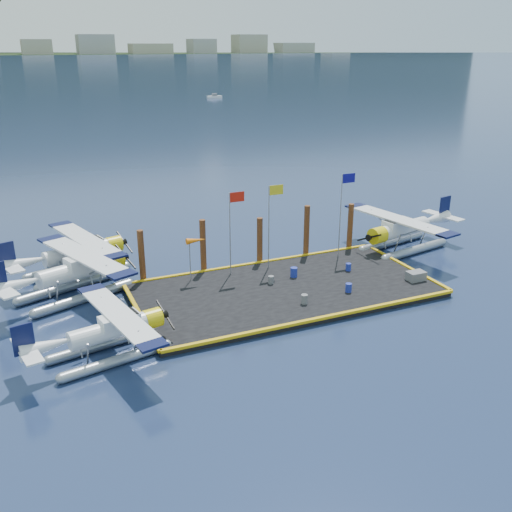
{
  "coord_description": "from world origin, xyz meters",
  "views": [
    {
      "loc": [
        -16.06,
        -31.79,
        16.04
      ],
      "look_at": [
        -1.29,
        2.0,
        2.21
      ],
      "focal_mm": 40.0,
      "sensor_mm": 36.0,
      "label": 1
    }
  ],
  "objects_px": {
    "seaplane_d": "(401,232)",
    "flagpole_blue": "(343,203)",
    "piling_0": "(142,258)",
    "piling_3": "(306,232)",
    "drum_1": "(349,288)",
    "drum_0": "(271,280)",
    "windsock": "(196,241)",
    "seaplane_c": "(81,254)",
    "flagpole_yellow": "(271,214)",
    "flagpole_red": "(233,220)",
    "drum_5": "(294,272)",
    "drum_3": "(304,299)",
    "crate": "(416,276)",
    "drum_2": "(348,267)",
    "seaplane_b": "(79,273)",
    "piling_1": "(203,248)",
    "piling_4": "(350,228)",
    "seaplane_a": "(114,332)",
    "piling_2": "(260,242)"
  },
  "relations": [
    {
      "from": "seaplane_d",
      "to": "flagpole_blue",
      "type": "bearing_deg",
      "value": 78.83
    },
    {
      "from": "piling_0",
      "to": "piling_3",
      "type": "relative_size",
      "value": 0.93
    },
    {
      "from": "seaplane_d",
      "to": "drum_1",
      "type": "distance_m",
      "value": 10.74
    },
    {
      "from": "drum_0",
      "to": "windsock",
      "type": "xyz_separation_m",
      "value": [
        -4.45,
        2.75,
        2.55
      ]
    },
    {
      "from": "seaplane_c",
      "to": "flagpole_yellow",
      "type": "xyz_separation_m",
      "value": [
        12.87,
        -5.12,
        2.93
      ]
    },
    {
      "from": "flagpole_red",
      "to": "flagpole_yellow",
      "type": "height_order",
      "value": "flagpole_yellow"
    },
    {
      "from": "drum_0",
      "to": "drum_5",
      "type": "bearing_deg",
      "value": 12.59
    },
    {
      "from": "drum_0",
      "to": "drum_3",
      "type": "height_order",
      "value": "drum_3"
    },
    {
      "from": "crate",
      "to": "drum_0",
      "type": "bearing_deg",
      "value": 159.83
    },
    {
      "from": "crate",
      "to": "flagpole_yellow",
      "type": "height_order",
      "value": "flagpole_yellow"
    },
    {
      "from": "drum_1",
      "to": "drum_2",
      "type": "bearing_deg",
      "value": 57.93
    },
    {
      "from": "seaplane_b",
      "to": "flagpole_yellow",
      "type": "bearing_deg",
      "value": 63.1
    },
    {
      "from": "seaplane_b",
      "to": "piling_1",
      "type": "xyz_separation_m",
      "value": [
        8.77,
        0.17,
        0.46
      ]
    },
    {
      "from": "drum_0",
      "to": "piling_4",
      "type": "xyz_separation_m",
      "value": [
        9.07,
        4.35,
        1.33
      ]
    },
    {
      "from": "flagpole_red",
      "to": "piling_3",
      "type": "height_order",
      "value": "flagpole_red"
    },
    {
      "from": "seaplane_a",
      "to": "flagpole_yellow",
      "type": "relative_size",
      "value": 1.48
    },
    {
      "from": "windsock",
      "to": "drum_3",
      "type": "bearing_deg",
      "value": -52.44
    },
    {
      "from": "crate",
      "to": "flagpole_yellow",
      "type": "distance_m",
      "value": 11.07
    },
    {
      "from": "piling_3",
      "to": "piling_1",
      "type": "bearing_deg",
      "value": 180.0
    },
    {
      "from": "flagpole_red",
      "to": "piling_0",
      "type": "relative_size",
      "value": 1.5
    },
    {
      "from": "seaplane_c",
      "to": "windsock",
      "type": "bearing_deg",
      "value": 38.36
    },
    {
      "from": "seaplane_d",
      "to": "drum_5",
      "type": "relative_size",
      "value": 15.49
    },
    {
      "from": "crate",
      "to": "piling_1",
      "type": "bearing_deg",
      "value": 148.8
    },
    {
      "from": "windsock",
      "to": "drum_1",
      "type": "bearing_deg",
      "value": -35.41
    },
    {
      "from": "flagpole_yellow",
      "to": "piling_0",
      "type": "bearing_deg",
      "value": 170.14
    },
    {
      "from": "drum_1",
      "to": "drum_2",
      "type": "relative_size",
      "value": 1.08
    },
    {
      "from": "piling_4",
      "to": "drum_2",
      "type": "bearing_deg",
      "value": -122.9
    },
    {
      "from": "flagpole_blue",
      "to": "piling_3",
      "type": "bearing_deg",
      "value": 143.93
    },
    {
      "from": "drum_0",
      "to": "drum_3",
      "type": "distance_m",
      "value": 3.83
    },
    {
      "from": "seaplane_a",
      "to": "drum_0",
      "type": "bearing_deg",
      "value": 100.56
    },
    {
      "from": "seaplane_b",
      "to": "drum_0",
      "type": "height_order",
      "value": "seaplane_b"
    },
    {
      "from": "piling_4",
      "to": "flagpole_red",
      "type": "bearing_deg",
      "value": -171.57
    },
    {
      "from": "seaplane_c",
      "to": "flagpole_yellow",
      "type": "relative_size",
      "value": 1.65
    },
    {
      "from": "seaplane_d",
      "to": "piling_4",
      "type": "distance_m",
      "value": 4.16
    },
    {
      "from": "drum_5",
      "to": "flagpole_blue",
      "type": "height_order",
      "value": "flagpole_blue"
    },
    {
      "from": "windsock",
      "to": "piling_0",
      "type": "distance_m",
      "value": 4.02
    },
    {
      "from": "flagpole_yellow",
      "to": "piling_1",
      "type": "bearing_deg",
      "value": 161.21
    },
    {
      "from": "windsock",
      "to": "piling_2",
      "type": "bearing_deg",
      "value": 16.15
    },
    {
      "from": "flagpole_red",
      "to": "seaplane_c",
      "type": "bearing_deg",
      "value": 152.56
    },
    {
      "from": "flagpole_red",
      "to": "piling_2",
      "type": "xyz_separation_m",
      "value": [
        2.79,
        1.6,
        -2.5
      ]
    },
    {
      "from": "drum_3",
      "to": "piling_3",
      "type": "height_order",
      "value": "piling_3"
    },
    {
      "from": "drum_1",
      "to": "flagpole_blue",
      "type": "xyz_separation_m",
      "value": [
        3.12,
        6.12,
        3.99
      ]
    },
    {
      "from": "drum_3",
      "to": "crate",
      "type": "relative_size",
      "value": 0.48
    },
    {
      "from": "seaplane_d",
      "to": "drum_0",
      "type": "xyz_separation_m",
      "value": [
        -12.91,
        -2.77,
        -0.98
      ]
    },
    {
      "from": "drum_0",
      "to": "piling_3",
      "type": "bearing_deg",
      "value": 40.63
    },
    {
      "from": "seaplane_b",
      "to": "crate",
      "type": "distance_m",
      "value": 23.12
    },
    {
      "from": "drum_5",
      "to": "piling_4",
      "type": "distance_m",
      "value": 8.18
    },
    {
      "from": "drum_1",
      "to": "piling_1",
      "type": "bearing_deg",
      "value": 134.48
    },
    {
      "from": "seaplane_c",
      "to": "flagpole_red",
      "type": "height_order",
      "value": "flagpole_red"
    },
    {
      "from": "seaplane_a",
      "to": "seaplane_d",
      "type": "xyz_separation_m",
      "value": [
        24.49,
        7.52,
        0.24
      ]
    }
  ]
}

